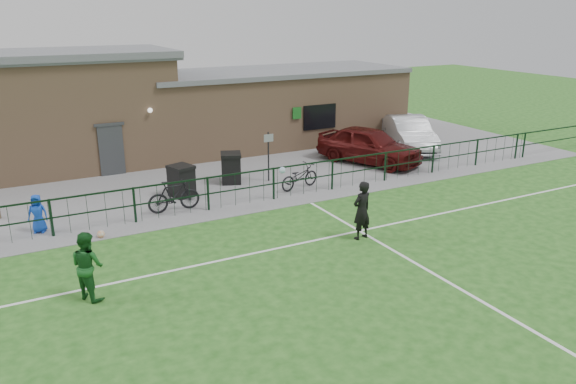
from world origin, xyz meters
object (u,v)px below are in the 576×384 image
wheelie_bin_right (231,169)px  car_silver (409,133)px  sign_post (268,157)px  car_maroon (369,145)px  spectator_child (38,213)px  wheelie_bin_left (181,182)px  ball_ground (101,234)px  bicycle_d (174,196)px  outfield_player (88,266)px  bicycle_e (299,177)px

wheelie_bin_right → car_silver: bearing=26.6°
sign_post → car_maroon: 5.20m
car_maroon → spectator_child: bearing=165.0°
spectator_child → wheelie_bin_left: bearing=35.9°
sign_post → ball_ground: size_ratio=8.48×
wheelie_bin_right → sign_post: sign_post is taller
wheelie_bin_right → spectator_child: 7.55m
bicycle_d → ball_ground: (-2.67, -1.24, -0.45)m
wheelie_bin_left → outfield_player: (-4.30, -6.39, 0.28)m
wheelie_bin_left → bicycle_e: bearing=-34.1°
bicycle_e → outfield_player: outfield_player is taller
sign_post → wheelie_bin_right: bearing=161.4°
spectator_child → bicycle_d: bearing=19.4°
car_silver → wheelie_bin_right: bearing=-150.1°
sign_post → outfield_player: bearing=-140.2°
sign_post → bicycle_e: (0.59, -1.48, -0.53)m
outfield_player → bicycle_e: bearing=-88.1°
bicycle_d → wheelie_bin_right: bearing=-54.0°
sign_post → spectator_child: size_ratio=1.65×
bicycle_d → sign_post: bearing=-69.0°
ball_ground → sign_post: bearing=22.6°
sign_post → bicycle_d: bearing=-158.8°
wheelie_bin_left → bicycle_e: 4.45m
bicycle_e → outfield_player: size_ratio=1.07×
car_maroon → spectator_child: (-13.86, -1.99, -0.21)m
bicycle_e → spectator_child: size_ratio=1.48×
bicycle_e → sign_post: bearing=7.7°
wheelie_bin_right → car_maroon: bearing=19.4°
sign_post → outfield_player: sign_post is taller
car_silver → ball_ground: car_silver is taller
bicycle_d → ball_ground: size_ratio=7.67×
bicycle_e → wheelie_bin_right: bearing=31.8°
car_silver → bicycle_e: bearing=-135.2°
bicycle_d → bicycle_e: size_ratio=1.01×
car_maroon → ball_ground: 12.73m
ball_ground → bicycle_d: bearing=24.9°
car_silver → spectator_child: (-17.11, -3.20, -0.20)m
spectator_child → car_silver: bearing=31.4°
outfield_player → ball_ground: (0.91, 3.71, -0.72)m
wheelie_bin_left → spectator_child: bearing=176.9°
bicycle_d → bicycle_e: bicycle_d is taller
car_silver → ball_ground: (-15.51, -4.55, -0.70)m
car_maroon → car_silver: bearing=-2.7°
car_silver → wheelie_bin_left: bearing=-147.9°
bicycle_e → ball_ground: 7.82m
car_silver → outfield_player: 18.38m
car_maroon → outfield_player: size_ratio=2.85×
car_maroon → outfield_player: (-13.18, -7.04, 0.00)m
car_silver → bicycle_d: (-12.84, -3.31, -0.26)m
car_maroon → ball_ground: bearing=172.0°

